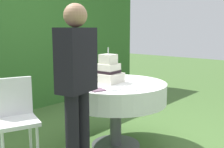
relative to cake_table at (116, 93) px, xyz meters
name	(u,v)px	position (x,y,z in m)	size (l,w,h in m)	color
ground_plane	(116,145)	(0.00, 0.00, -0.64)	(20.00, 20.00, 0.00)	#476B33
foliage_hedge	(10,39)	(0.00, 2.30, 0.57)	(5.98, 0.54, 2.42)	#336628
cake_table	(116,93)	(0.00, 0.00, 0.00)	(1.18, 1.18, 0.77)	#4C4C51
wedding_cake	(108,72)	(-0.04, 0.08, 0.25)	(0.30, 0.30, 0.41)	silver
serving_plate_near	(131,90)	(-0.21, -0.38, 0.13)	(0.13, 0.13, 0.01)	white
serving_plate_far	(146,78)	(0.45, -0.12, 0.13)	(0.14, 0.14, 0.01)	white
serving_plate_left	(115,89)	(-0.29, -0.23, 0.13)	(0.13, 0.13, 0.01)	white
napkin_stack	(97,90)	(-0.44, -0.11, 0.13)	(0.14, 0.14, 0.01)	#6B4C60
garden_chair	(15,113)	(-1.00, 0.51, -0.10)	(0.52, 0.52, 0.89)	white
standing_person	(77,83)	(-0.84, -0.25, 0.29)	(0.39, 0.26, 1.60)	black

